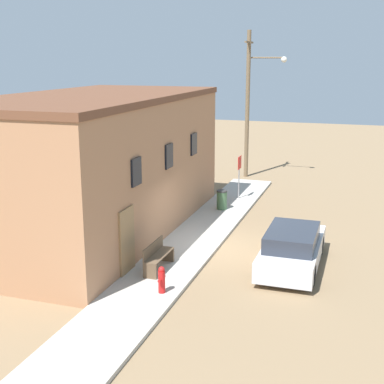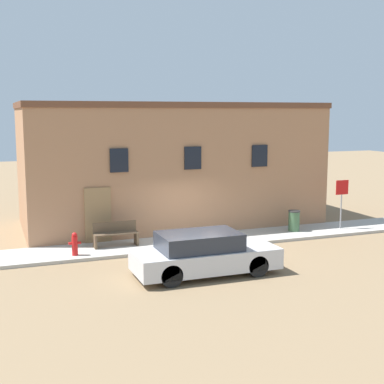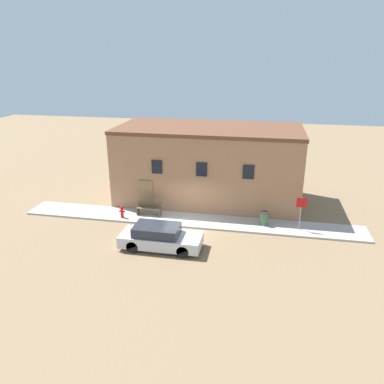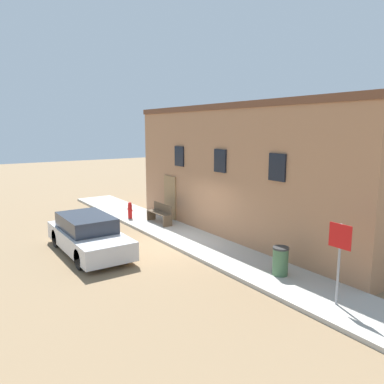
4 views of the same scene
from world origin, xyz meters
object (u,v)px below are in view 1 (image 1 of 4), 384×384
stop_sign (239,169)px  parked_car (292,248)px  utility_pole (250,99)px  fire_hydrant (162,280)px  bench (157,256)px  trash_bin (222,200)px

stop_sign → parked_car: bearing=-154.8°
stop_sign → utility_pole: size_ratio=0.25×
fire_hydrant → parked_car: 4.75m
stop_sign → utility_pole: utility_pole is taller
stop_sign → bench: size_ratio=1.28×
bench → trash_bin: (7.46, -0.12, -0.02)m
stop_sign → utility_pole: 6.18m
fire_hydrant → bench: size_ratio=0.50×
bench → stop_sign: bearing=-2.4°
parked_car → utility_pole: bearing=18.3°
utility_pole → trash_bin: bearing=-176.7°
fire_hydrant → stop_sign: stop_sign is taller
trash_bin → stop_sign: bearing=-7.7°
bench → utility_pole: (14.96, 0.31, 3.89)m
stop_sign → parked_car: 8.55m
bench → trash_bin: size_ratio=1.88×
bench → trash_bin: 7.46m
stop_sign → fire_hydrant: bearing=-178.1°
stop_sign → bench: (-9.56, 0.40, -0.98)m
utility_pole → bench: bearing=-178.8°
parked_car → bench: bearing=114.9°
trash_bin → bench: bearing=179.1°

